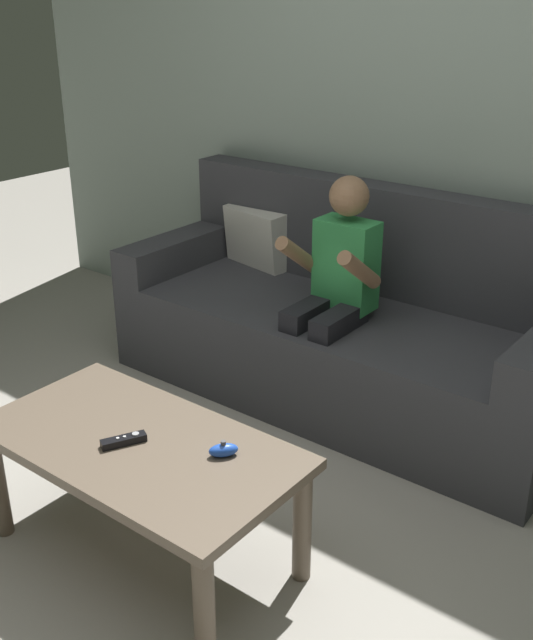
{
  "coord_description": "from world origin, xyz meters",
  "views": [
    {
      "loc": [
        1.39,
        -1.2,
        1.72
      ],
      "look_at": [
        -0.17,
        0.81,
        0.61
      ],
      "focal_mm": 42.37,
      "sensor_mm": 36.0,
      "label": 1
    }
  ],
  "objects_px": {
    "game_remote_black_near_edge": "(124,440)",
    "nunchuk_blue": "(223,450)",
    "couch": "(344,328)",
    "coffee_table": "(140,459)",
    "person_seated_on_couch": "(333,287)"
  },
  "relations": [
    {
      "from": "couch",
      "to": "nunchuk_blue",
      "type": "xyz_separation_m",
      "value": [
        0.36,
        -1.25,
        0.14
      ]
    },
    {
      "from": "coffee_table",
      "to": "person_seated_on_couch",
      "type": "bearing_deg",
      "value": 92.01
    },
    {
      "from": "game_remote_black_near_edge",
      "to": "person_seated_on_couch",
      "type": "bearing_deg",
      "value": 90.91
    },
    {
      "from": "game_remote_black_near_edge",
      "to": "nunchuk_blue",
      "type": "distance_m",
      "value": 0.32
    },
    {
      "from": "person_seated_on_couch",
      "to": "coffee_table",
      "type": "xyz_separation_m",
      "value": [
        0.04,
        -1.16,
        -0.22
      ]
    },
    {
      "from": "couch",
      "to": "nunchuk_blue",
      "type": "bearing_deg",
      "value": -73.89
    },
    {
      "from": "game_remote_black_near_edge",
      "to": "nunchuk_blue",
      "type": "height_order",
      "value": "nunchuk_blue"
    },
    {
      "from": "game_remote_black_near_edge",
      "to": "nunchuk_blue",
      "type": "bearing_deg",
      "value": 25.89
    },
    {
      "from": "couch",
      "to": "nunchuk_blue",
      "type": "height_order",
      "value": "couch"
    },
    {
      "from": "couch",
      "to": "coffee_table",
      "type": "xyz_separation_m",
      "value": [
        0.1,
        -1.35,
        0.06
      ]
    },
    {
      "from": "coffee_table",
      "to": "game_remote_black_near_edge",
      "type": "distance_m",
      "value": 0.09
    },
    {
      "from": "game_remote_black_near_edge",
      "to": "nunchuk_blue",
      "type": "relative_size",
      "value": 1.44
    },
    {
      "from": "couch",
      "to": "person_seated_on_couch",
      "type": "height_order",
      "value": "person_seated_on_couch"
    },
    {
      "from": "person_seated_on_couch",
      "to": "nunchuk_blue",
      "type": "relative_size",
      "value": 10.64
    },
    {
      "from": "game_remote_black_near_edge",
      "to": "coffee_table",
      "type": "bearing_deg",
      "value": 61.38
    }
  ]
}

